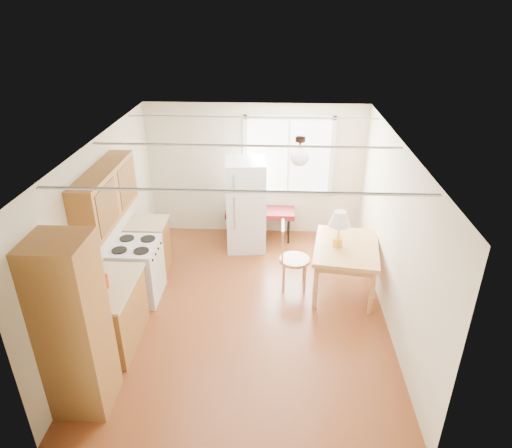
# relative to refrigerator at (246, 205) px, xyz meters

# --- Properties ---
(room_shell) EXTENTS (4.60, 5.60, 2.62)m
(room_shell) POSITION_rel_refrigerator_xyz_m (0.14, -1.85, 0.42)
(room_shell) COLOR #5A2812
(room_shell) RESTS_ON ground
(kitchen_run) EXTENTS (0.65, 3.40, 2.20)m
(kitchen_run) POSITION_rel_refrigerator_xyz_m (-1.57, -2.48, 0.01)
(kitchen_run) COLOR brown
(kitchen_run) RESTS_ON ground
(window_unit) EXTENTS (1.64, 0.05, 1.51)m
(window_unit) POSITION_rel_refrigerator_xyz_m (0.74, 0.63, 0.72)
(window_unit) COLOR white
(window_unit) RESTS_ON room_shell
(pendant_light) EXTENTS (0.26, 0.26, 0.40)m
(pendant_light) POSITION_rel_refrigerator_xyz_m (0.84, -1.45, 1.40)
(pendant_light) COLOR black
(pendant_light) RESTS_ON room_shell
(refrigerator) EXTENTS (0.74, 0.74, 1.66)m
(refrigerator) POSITION_rel_refrigerator_xyz_m (0.00, 0.00, 0.00)
(refrigerator) COLOR silver
(refrigerator) RESTS_ON ground
(bench) EXTENTS (1.28, 0.48, 0.59)m
(bench) POSITION_rel_refrigerator_xyz_m (0.24, 0.33, -0.31)
(bench) COLOR #571418
(bench) RESTS_ON ground
(dining_table) EXTENTS (1.12, 1.38, 0.79)m
(dining_table) POSITION_rel_refrigerator_xyz_m (1.62, -1.32, -0.15)
(dining_table) COLOR #AE7943
(dining_table) RESTS_ON ground
(chair) EXTENTS (0.48, 0.48, 1.08)m
(chair) POSITION_rel_refrigerator_xyz_m (0.74, -1.27, -0.21)
(chair) COLOR #AE7943
(chair) RESTS_ON ground
(table_lamp) EXTENTS (0.33, 0.33, 0.57)m
(table_lamp) POSITION_rel_refrigerator_xyz_m (1.48, -1.32, 0.37)
(table_lamp) COLOR gold
(table_lamp) RESTS_ON dining_table
(coffee_maker) EXTENTS (0.21, 0.25, 0.33)m
(coffee_maker) POSITION_rel_refrigerator_xyz_m (-1.58, -3.14, 0.19)
(coffee_maker) COLOR black
(coffee_maker) RESTS_ON kitchen_run
(kettle) EXTENTS (0.12, 0.12, 0.23)m
(kettle) POSITION_rel_refrigerator_xyz_m (-1.58, -2.74, 0.16)
(kettle) COLOR red
(kettle) RESTS_ON kitchen_run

